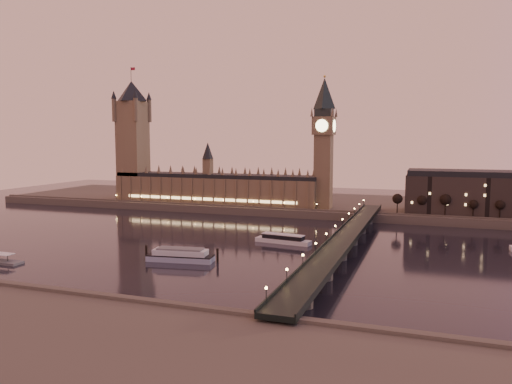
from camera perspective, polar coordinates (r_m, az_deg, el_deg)
ground at (r=305.20m, az=-7.18°, el=-5.49°), size 700.00×700.00×0.00m
far_embankment at (r=448.32m, az=5.78°, el=-1.35°), size 560.00×130.00×6.00m
palace_of_westminster at (r=427.34m, az=-4.78°, el=0.81°), size 180.00×26.62×52.00m
victoria_tower at (r=464.04m, az=-13.93°, el=6.53°), size 31.68×31.68×118.00m
big_ben at (r=396.32m, az=7.76°, el=6.48°), size 17.68×17.68×104.00m
westminster_bridge at (r=276.19m, az=10.15°, el=-5.60°), size 13.20×260.00×15.30m
bare_tree_0 at (r=379.39m, az=15.98°, el=-0.89°), size 6.82×6.82×13.86m
bare_tree_1 at (r=378.80m, az=18.45°, el=-0.98°), size 6.82×6.82×13.86m
bare_tree_2 at (r=378.93m, az=20.93°, el=-1.07°), size 6.82×6.82×13.86m
bare_tree_3 at (r=379.75m, az=23.39°, el=-1.15°), size 6.82×6.82×13.86m
bare_tree_4 at (r=381.28m, az=25.85°, el=-1.24°), size 6.82×6.82×13.86m
cruise_boat_a at (r=294.57m, az=3.11°, el=-5.40°), size 34.24×11.73×5.37m
moored_barge at (r=254.62m, az=-8.62°, el=-7.16°), size 38.46×14.01×7.12m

